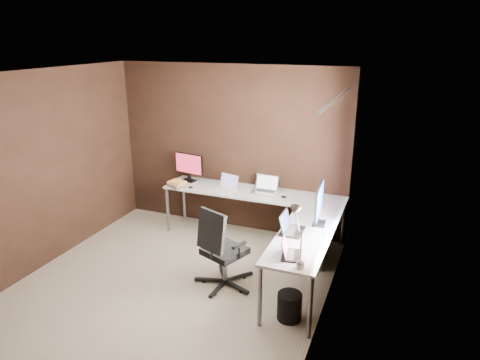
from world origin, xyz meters
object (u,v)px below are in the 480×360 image
at_px(monitor_left, 189,166).
at_px(laptop_black_big, 290,227).
at_px(drawer_pedestal, 311,239).
at_px(book_stack, 177,184).
at_px(monitor_right, 319,202).
at_px(laptop_white, 227,186).
at_px(laptop_black_small, 289,252).
at_px(wastebasket, 289,306).
at_px(office_chair, 223,263).
at_px(desk_lamp, 297,228).
at_px(laptop_silver, 266,188).

distance_m(monitor_left, laptop_black_big, 2.28).
distance_m(drawer_pedestal, book_stack, 2.14).
xyz_separation_m(monitor_right, laptop_white, (-1.50, 0.73, -0.23)).
bearing_deg(laptop_black_small, drawer_pedestal, -9.29).
distance_m(book_stack, wastebasket, 2.69).
xyz_separation_m(book_stack, office_chair, (1.24, -1.15, -0.47)).
relative_size(monitor_left, wastebasket, 1.65).
height_order(monitor_right, laptop_white, monitor_right).
xyz_separation_m(desk_lamp, wastebasket, (-0.06, 0.10, -0.97)).
bearing_deg(wastebasket, monitor_left, 139.75).
bearing_deg(laptop_black_big, monitor_left, 57.87).
xyz_separation_m(drawer_pedestal, laptop_white, (-1.35, 0.32, 0.48)).
xyz_separation_m(office_chair, wastebasket, (0.92, -0.34, -0.15)).
xyz_separation_m(book_stack, desk_lamp, (2.22, -1.59, 0.35)).
xyz_separation_m(drawer_pedestal, laptop_black_small, (0.03, -1.30, 0.47)).
bearing_deg(laptop_silver, office_chair, -89.40).
xyz_separation_m(laptop_silver, desk_lamp, (0.91, -1.84, 0.34)).
bearing_deg(laptop_black_big, drawer_pedestal, -9.03).
bearing_deg(wastebasket, monitor_right, 85.17).
height_order(drawer_pedestal, office_chair, office_chair).
height_order(laptop_black_small, office_chair, office_chair).
bearing_deg(laptop_silver, drawer_pedestal, -24.20).
distance_m(monitor_left, monitor_right, 2.36).
distance_m(laptop_white, laptop_black_big, 1.63).
distance_m(monitor_left, laptop_white, 0.74).
xyz_separation_m(laptop_black_big, laptop_black_small, (0.15, -0.56, -0.01)).
relative_size(laptop_black_small, wastebasket, 1.04).
distance_m(laptop_black_small, book_stack, 2.57).
xyz_separation_m(laptop_white, laptop_silver, (0.57, 0.09, 0.01)).
bearing_deg(desk_lamp, office_chair, 143.65).
relative_size(drawer_pedestal, book_stack, 1.83).
bearing_deg(laptop_black_small, monitor_left, 39.02).
bearing_deg(drawer_pedestal, monitor_right, -70.16).
relative_size(laptop_black_big, wastebasket, 1.15).
height_order(laptop_black_big, wastebasket, laptop_black_big).
bearing_deg(laptop_silver, laptop_black_small, -61.23).
bearing_deg(monitor_right, office_chair, 116.44).
distance_m(monitor_left, laptop_silver, 1.28).
height_order(monitor_left, monitor_right, monitor_right).
bearing_deg(laptop_black_big, laptop_white, 49.02).
bearing_deg(desk_lamp, laptop_silver, 104.03).
xyz_separation_m(desk_lamp, office_chair, (-0.98, 0.44, -0.82)).
bearing_deg(desk_lamp, laptop_white, 117.84).
distance_m(monitor_right, laptop_black_big, 0.48).
relative_size(monitor_left, desk_lamp, 0.81).
relative_size(laptop_black_small, book_stack, 0.96).
height_order(laptop_white, office_chair, office_chair).
height_order(laptop_white, wastebasket, laptop_white).
xyz_separation_m(monitor_right, book_stack, (-2.24, 0.56, -0.24)).
bearing_deg(laptop_white, laptop_black_big, -25.27).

